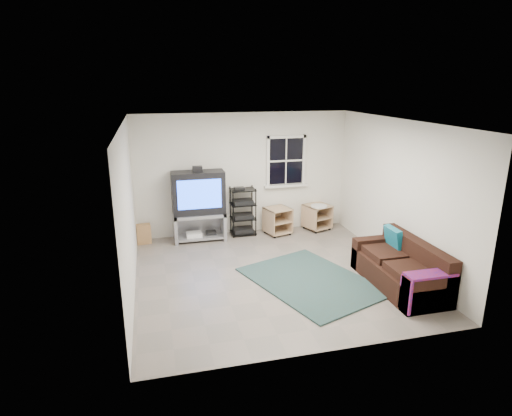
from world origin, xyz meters
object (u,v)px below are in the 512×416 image
object	(u,v)px
side_table_left	(277,220)
sofa	(401,269)
av_rack	(243,214)
side_table_right	(316,215)
tv_unit	(198,200)

from	to	relation	value
side_table_left	sofa	world-z (taller)	sofa
av_rack	side_table_right	size ratio (longest dim) A/B	1.62
sofa	av_rack	bearing A→B (deg)	123.06
av_rack	sofa	distance (m)	3.61
tv_unit	side_table_right	xyz separation A→B (m)	(2.63, 0.04, -0.53)
av_rack	sofa	size ratio (longest dim) A/B	0.58
tv_unit	sofa	distance (m)	4.18
av_rack	side_table_right	distance (m)	1.68
av_rack	side_table_left	distance (m)	0.75
side_table_right	av_rack	bearing A→B (deg)	178.60
tv_unit	av_rack	distance (m)	1.04
side_table_left	sofa	size ratio (longest dim) A/B	0.34
av_rack	sofa	world-z (taller)	av_rack
tv_unit	sofa	world-z (taller)	tv_unit
tv_unit	sofa	xyz separation A→B (m)	(2.92, -2.94, -0.57)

